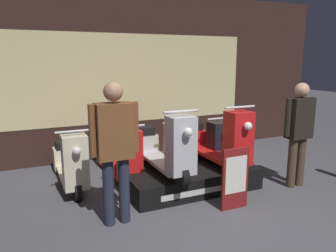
# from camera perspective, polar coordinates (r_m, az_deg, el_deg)

# --- Properties ---
(ground_plane) EXTENTS (30.00, 30.00, 0.00)m
(ground_plane) POSITION_cam_1_polar(r_m,az_deg,el_deg) (4.12, 8.51, -16.37)
(ground_plane) COLOR #4C4C51
(shop_wall_back) EXTENTS (8.92, 0.09, 3.20)m
(shop_wall_back) POSITION_cam_1_polar(r_m,az_deg,el_deg) (6.53, -6.46, 8.66)
(shop_wall_back) COLOR #331E19
(shop_wall_back) RESTS_ON ground_plane
(display_platform) EXTENTS (1.97, 1.16, 0.31)m
(display_platform) POSITION_cam_1_polar(r_m,az_deg,el_deg) (5.10, 3.35, -8.72)
(display_platform) COLOR black
(display_platform) RESTS_ON ground_plane
(scooter_display_left) EXTENTS (0.47, 1.73, 0.99)m
(scooter_display_left) POSITION_cam_1_polar(r_m,az_deg,el_deg) (4.68, -0.87, -3.79)
(scooter_display_left) COLOR black
(scooter_display_left) RESTS_ON display_platform
(scooter_display_right) EXTENTS (0.47, 1.73, 0.99)m
(scooter_display_right) POSITION_cam_1_polar(r_m,az_deg,el_deg) (5.09, 8.30, -2.65)
(scooter_display_right) COLOR black
(scooter_display_right) RESTS_ON display_platform
(scooter_backrow_0) EXTENTS (0.47, 1.73, 0.99)m
(scooter_backrow_0) POSITION_cam_1_polar(r_m,az_deg,el_deg) (5.24, -16.71, -6.13)
(scooter_backrow_0) COLOR black
(scooter_backrow_0) RESTS_ON ground_plane
(scooter_backrow_1) EXTENTS (0.47, 1.73, 0.99)m
(scooter_backrow_1) POSITION_cam_1_polar(r_m,az_deg,el_deg) (5.39, -8.53, -5.27)
(scooter_backrow_1) COLOR black
(scooter_backrow_1) RESTS_ON ground_plane
(scooter_backrow_2) EXTENTS (0.47, 1.73, 0.99)m
(scooter_backrow_2) POSITION_cam_1_polar(r_m,az_deg,el_deg) (5.64, -0.96, -4.38)
(scooter_backrow_2) COLOR black
(scooter_backrow_2) RESTS_ON ground_plane
(scooter_backrow_3) EXTENTS (0.47, 1.73, 0.99)m
(scooter_backrow_3) POSITION_cam_1_polar(r_m,az_deg,el_deg) (5.98, 5.86, -3.52)
(scooter_backrow_3) COLOR black
(scooter_backrow_3) RESTS_ON ground_plane
(person_left_browsing) EXTENTS (0.58, 0.23, 1.68)m
(person_left_browsing) POSITION_cam_1_polar(r_m,az_deg,el_deg) (3.78, -9.24, -2.92)
(person_left_browsing) COLOR #232838
(person_left_browsing) RESTS_ON ground_plane
(person_right_browsing) EXTENTS (0.54, 0.21, 1.59)m
(person_right_browsing) POSITION_cam_1_polar(r_m,az_deg,el_deg) (5.26, 21.84, -0.34)
(person_right_browsing) COLOR #473828
(person_right_browsing) RESTS_ON ground_plane
(price_sign_board) EXTENTS (0.39, 0.04, 0.82)m
(price_sign_board) POSITION_cam_1_polar(r_m,az_deg,el_deg) (4.36, 11.59, -8.97)
(price_sign_board) COLOR maroon
(price_sign_board) RESTS_ON ground_plane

